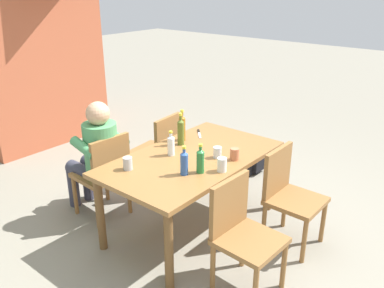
{
  "coord_description": "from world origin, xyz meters",
  "views": [
    {
      "loc": [
        -2.55,
        -2.09,
        2.2
      ],
      "look_at": [
        0.0,
        0.0,
        0.86
      ],
      "focal_mm": 37.9,
      "sensor_mm": 36.0,
      "label": 1
    }
  ],
  "objects_px": {
    "chair_near_right": "(288,192)",
    "bottle_blue": "(184,162)",
    "chair_far_right": "(159,148)",
    "cup_white": "(222,165)",
    "cup_terracotta": "(234,154)",
    "table_knife": "(199,133)",
    "bottle_olive": "(181,131)",
    "chair_near_left": "(241,230)",
    "cup_steel": "(128,163)",
    "brick_kiosk": "(19,37)",
    "backpack_by_near_side": "(251,156)",
    "cup_glass": "(217,152)",
    "person_in_white_shirt": "(96,153)",
    "bottle_amber": "(182,127)",
    "chair_far_left": "(105,172)",
    "bottle_clear": "(171,145)",
    "bottle_green": "(200,160)",
    "dining_table": "(192,165)"
  },
  "relations": [
    {
      "from": "cup_glass",
      "to": "chair_near_right",
      "type": "bearing_deg",
      "value": -66.9
    },
    {
      "from": "chair_near_left",
      "to": "cup_terracotta",
      "type": "relative_size",
      "value": 8.3
    },
    {
      "from": "chair_far_left",
      "to": "chair_near_left",
      "type": "bearing_deg",
      "value": -89.65
    },
    {
      "from": "chair_far_left",
      "to": "chair_near_left",
      "type": "distance_m",
      "value": 1.55
    },
    {
      "from": "chair_near_right",
      "to": "cup_terracotta",
      "type": "xyz_separation_m",
      "value": [
        -0.19,
        0.45,
        0.3
      ]
    },
    {
      "from": "chair_far_right",
      "to": "cup_white",
      "type": "distance_m",
      "value": 1.28
    },
    {
      "from": "person_in_white_shirt",
      "to": "bottle_green",
      "type": "height_order",
      "value": "person_in_white_shirt"
    },
    {
      "from": "cup_terracotta",
      "to": "table_knife",
      "type": "distance_m",
      "value": 0.71
    },
    {
      "from": "chair_far_right",
      "to": "cup_glass",
      "type": "relative_size",
      "value": 8.79
    },
    {
      "from": "bottle_clear",
      "to": "cup_white",
      "type": "bearing_deg",
      "value": -88.05
    },
    {
      "from": "chair_near_right",
      "to": "chair_far_right",
      "type": "bearing_deg",
      "value": 89.71
    },
    {
      "from": "brick_kiosk",
      "to": "chair_far_left",
      "type": "bearing_deg",
      "value": -106.47
    },
    {
      "from": "chair_near_left",
      "to": "bottle_amber",
      "type": "bearing_deg",
      "value": 60.73
    },
    {
      "from": "brick_kiosk",
      "to": "backpack_by_near_side",
      "type": "bearing_deg",
      "value": -73.45
    },
    {
      "from": "person_in_white_shirt",
      "to": "backpack_by_near_side",
      "type": "relative_size",
      "value": 2.91
    },
    {
      "from": "bottle_amber",
      "to": "cup_glass",
      "type": "height_order",
      "value": "bottle_amber"
    },
    {
      "from": "chair_near_left",
      "to": "bottle_clear",
      "type": "height_order",
      "value": "bottle_clear"
    },
    {
      "from": "cup_white",
      "to": "bottle_green",
      "type": "bearing_deg",
      "value": 136.27
    },
    {
      "from": "table_knife",
      "to": "bottle_olive",
      "type": "bearing_deg",
      "value": -172.01
    },
    {
      "from": "cup_steel",
      "to": "bottle_amber",
      "type": "bearing_deg",
      "value": 5.99
    },
    {
      "from": "chair_near_right",
      "to": "person_in_white_shirt",
      "type": "bearing_deg",
      "value": 114.29
    },
    {
      "from": "brick_kiosk",
      "to": "bottle_green",
      "type": "bearing_deg",
      "value": -99.57
    },
    {
      "from": "bottle_blue",
      "to": "bottle_clear",
      "type": "xyz_separation_m",
      "value": [
        0.22,
        0.34,
        -0.01
      ]
    },
    {
      "from": "bottle_olive",
      "to": "bottle_green",
      "type": "xyz_separation_m",
      "value": [
        -0.36,
        -0.52,
        -0.03
      ]
    },
    {
      "from": "chair_far_right",
      "to": "bottle_olive",
      "type": "xyz_separation_m",
      "value": [
        -0.23,
        -0.51,
        0.38
      ]
    },
    {
      "from": "cup_white",
      "to": "brick_kiosk",
      "type": "distance_m",
      "value": 3.98
    },
    {
      "from": "chair_near_right",
      "to": "cup_glass",
      "type": "xyz_separation_m",
      "value": [
        -0.25,
        0.59,
        0.3
      ]
    },
    {
      "from": "dining_table",
      "to": "cup_steel",
      "type": "height_order",
      "value": "cup_steel"
    },
    {
      "from": "chair_near_left",
      "to": "table_knife",
      "type": "relative_size",
      "value": 4.6
    },
    {
      "from": "chair_near_right",
      "to": "bottle_blue",
      "type": "distance_m",
      "value": 0.98
    },
    {
      "from": "dining_table",
      "to": "cup_white",
      "type": "bearing_deg",
      "value": -101.26
    },
    {
      "from": "dining_table",
      "to": "chair_far_right",
      "type": "height_order",
      "value": "chair_far_right"
    },
    {
      "from": "bottle_clear",
      "to": "backpack_by_near_side",
      "type": "distance_m",
      "value": 1.63
    },
    {
      "from": "bottle_blue",
      "to": "cup_glass",
      "type": "relative_size",
      "value": 2.48
    },
    {
      "from": "cup_terracotta",
      "to": "cup_steel",
      "type": "height_order",
      "value": "cup_steel"
    },
    {
      "from": "bottle_olive",
      "to": "cup_glass",
      "type": "relative_size",
      "value": 3.16
    },
    {
      "from": "chair_near_left",
      "to": "brick_kiosk",
      "type": "height_order",
      "value": "brick_kiosk"
    },
    {
      "from": "chair_near_right",
      "to": "table_knife",
      "type": "height_order",
      "value": "chair_near_right"
    },
    {
      "from": "chair_near_right",
      "to": "bottle_amber",
      "type": "relative_size",
      "value": 2.8
    },
    {
      "from": "bottle_blue",
      "to": "table_knife",
      "type": "distance_m",
      "value": 0.95
    },
    {
      "from": "cup_terracotta",
      "to": "brick_kiosk",
      "type": "xyz_separation_m",
      "value": [
        0.25,
        3.84,
        0.66
      ]
    },
    {
      "from": "chair_near_left",
      "to": "cup_steel",
      "type": "bearing_deg",
      "value": 99.53
    },
    {
      "from": "bottle_olive",
      "to": "brick_kiosk",
      "type": "height_order",
      "value": "brick_kiosk"
    },
    {
      "from": "cup_steel",
      "to": "table_knife",
      "type": "distance_m",
      "value": 1.04
    },
    {
      "from": "person_in_white_shirt",
      "to": "brick_kiosk",
      "type": "relative_size",
      "value": 0.43
    },
    {
      "from": "bottle_olive",
      "to": "cup_white",
      "type": "height_order",
      "value": "bottle_olive"
    },
    {
      "from": "cup_steel",
      "to": "backpack_by_near_side",
      "type": "xyz_separation_m",
      "value": [
        1.95,
        -0.02,
        -0.6
      ]
    },
    {
      "from": "cup_glass",
      "to": "cup_white",
      "type": "xyz_separation_m",
      "value": [
        -0.2,
        -0.19,
        0.01
      ]
    },
    {
      "from": "brick_kiosk",
      "to": "bottle_amber",
      "type": "bearing_deg",
      "value": -93.28
    },
    {
      "from": "person_in_white_shirt",
      "to": "dining_table",
      "type": "bearing_deg",
      "value": -67.07
    }
  ]
}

